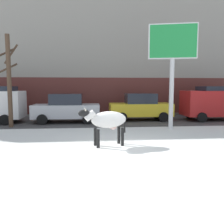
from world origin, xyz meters
The scene contains 12 objects.
ground_plane centered at (0.00, 0.00, 0.00)m, with size 120.00×120.00×0.00m, color white.
road_strip centered at (0.00, 7.42, 0.00)m, with size 60.00×5.60×0.01m, color #423F3F.
building_facade centered at (0.00, 13.13, 6.48)m, with size 44.00×6.10×13.00m.
cow_holstein centered at (-0.69, 0.52, 1.00)m, with size 1.94×0.93×1.54m.
billboard centered at (3.02, 3.86, 4.31)m, with size 2.50×0.79×5.56m.
car_silver_sedan centered at (-2.84, 6.82, 0.91)m, with size 4.21×2.01×1.84m.
car_yellow_sedan centered at (2.10, 7.37, 0.91)m, with size 4.21×2.01×1.84m.
car_red_van centered at (7.39, 6.99, 1.24)m, with size 4.62×2.15×2.32m.
pedestrian_near_billboard centered at (5.52, 10.72, 0.88)m, with size 0.36×0.24×1.73m.
pedestrian_by_cars centered at (8.72, 10.72, 0.88)m, with size 0.36×0.24×1.73m.
pedestrian_far_left centered at (3.04, 10.72, 0.88)m, with size 0.36×0.24×1.73m.
bare_tree_right_lot centered at (-5.83, 5.34, 2.74)m, with size 1.26×0.92×5.15m.
Camera 1 is at (-1.36, -8.43, 2.26)m, focal length 37.80 mm.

